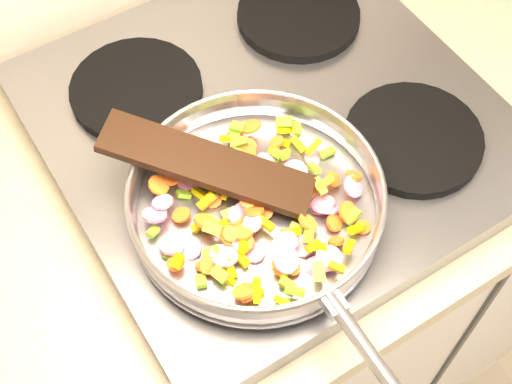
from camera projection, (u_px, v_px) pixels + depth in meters
cooktop at (271, 126)px, 1.02m from camera, size 0.60×0.60×0.04m
grate_fl at (238, 234)px, 0.89m from camera, size 0.19×0.19×0.02m
grate_fr at (413, 138)px, 0.97m from camera, size 0.19×0.19×0.02m
grate_bl at (136, 89)px, 1.02m from camera, size 0.19×0.19×0.02m
grate_br at (299, 16)px, 1.10m from camera, size 0.19×0.19×0.02m
saute_pan at (257, 201)px, 0.87m from camera, size 0.35×0.52×0.05m
vegetable_heap at (256, 207)px, 0.88m from camera, size 0.28×0.28×0.05m
wooden_spatula at (207, 164)px, 0.88m from camera, size 0.23×0.24×0.06m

